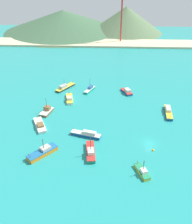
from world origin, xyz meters
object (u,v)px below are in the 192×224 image
at_px(fishing_boat_8, 87,134).
at_px(radio_tower, 122,15).
at_px(fishing_boat_2, 168,112).
at_px(fishing_boat_6, 69,99).
at_px(fishing_boat_11, 47,111).
at_px(buoy_0, 153,150).
at_px(fishing_boat_7, 43,152).
at_px(fishing_boat_0, 65,87).
at_px(fishing_boat_10, 90,89).
at_px(fishing_boat_12, 91,152).
at_px(fishing_boat_1, 40,125).
at_px(fishing_boat_9, 127,91).
at_px(fishing_boat_4, 142,172).

bearing_deg(fishing_boat_8, radio_tower, 82.57).
distance_m(fishing_boat_8, radio_tower, 117.02).
distance_m(fishing_boat_2, fishing_boat_6, 40.70).
distance_m(fishing_boat_6, fishing_boat_11, 13.21).
bearing_deg(buoy_0, fishing_boat_7, -174.08).
relative_size(fishing_boat_0, fishing_boat_2, 0.97).
distance_m(fishing_boat_6, fishing_boat_8, 27.47).
xyz_separation_m(fishing_boat_10, buoy_0, (22.79, -42.15, -0.62)).
distance_m(fishing_boat_10, fishing_boat_12, 44.79).
height_order(fishing_boat_0, fishing_boat_1, fishing_boat_0).
height_order(fishing_boat_1, fishing_boat_8, fishing_boat_8).
height_order(fishing_boat_0, fishing_boat_7, fishing_boat_7).
distance_m(fishing_boat_9, fishing_boat_12, 45.17).
bearing_deg(fishing_boat_9, fishing_boat_10, 174.80).
relative_size(fishing_boat_2, fishing_boat_9, 1.45).
bearing_deg(fishing_boat_2, fishing_boat_6, 166.94).
relative_size(fishing_boat_12, radio_tower, 0.28).
bearing_deg(fishing_boat_9, buoy_0, -81.37).
xyz_separation_m(fishing_boat_9, fishing_boat_10, (-16.63, 1.51, -0.06)).
height_order(fishing_boat_7, fishing_boat_10, fishing_boat_10).
distance_m(fishing_boat_8, fishing_boat_9, 37.19).
relative_size(fishing_boat_2, fishing_boat_11, 1.52).
distance_m(fishing_boat_1, fishing_boat_9, 43.32).
bearing_deg(fishing_boat_11, fishing_boat_9, 30.68).
distance_m(fishing_boat_1, fishing_boat_7, 16.08).
bearing_deg(fishing_boat_9, fishing_boat_8, -114.30).
relative_size(fishing_boat_1, fishing_boat_2, 0.94).
distance_m(fishing_boat_9, fishing_boat_11, 37.20).
bearing_deg(radio_tower, fishing_boat_9, -89.76).
bearing_deg(fishing_boat_4, fishing_boat_1, 146.80).
xyz_separation_m(fishing_boat_11, fishing_boat_12, (18.63, -24.18, -0.04)).
bearing_deg(fishing_boat_11, fishing_boat_6, 55.89).
xyz_separation_m(fishing_boat_8, radio_tower, (14.96, 114.66, 17.96)).
height_order(fishing_boat_1, fishing_boat_6, fishing_boat_6).
distance_m(fishing_boat_0, fishing_boat_12, 48.71).
height_order(fishing_boat_1, fishing_boat_12, fishing_boat_12).
bearing_deg(fishing_boat_0, fishing_boat_6, -71.98).
xyz_separation_m(fishing_boat_0, fishing_boat_1, (-4.18, -31.95, -0.12)).
relative_size(fishing_boat_4, radio_tower, 0.19).
bearing_deg(fishing_boat_6, fishing_boat_0, 108.02).
bearing_deg(buoy_0, fishing_boat_0, 128.12).
distance_m(fishing_boat_6, fishing_boat_9, 25.86).
distance_m(fishing_boat_7, fishing_boat_12, 14.65).
bearing_deg(fishing_boat_6, fishing_boat_2, -13.06).
distance_m(fishing_boat_4, fishing_boat_12, 16.96).
bearing_deg(fishing_boat_10, fishing_boat_11, -126.86).
xyz_separation_m(fishing_boat_6, fishing_boat_9, (24.58, 8.04, 0.14)).
bearing_deg(fishing_boat_7, fishing_boat_12, 4.00).
bearing_deg(fishing_boat_12, fishing_boat_4, -27.68).
bearing_deg(radio_tower, fishing_boat_10, -101.61).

